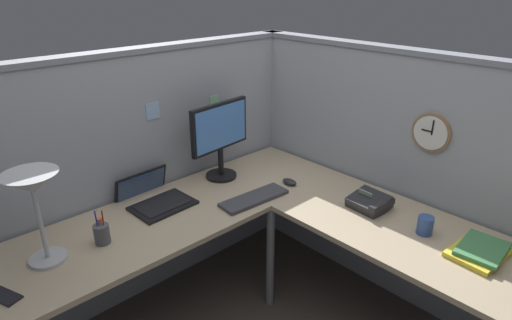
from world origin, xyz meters
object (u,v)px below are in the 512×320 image
Objects in this scene: cell_phone at (4,296)px; office_phone at (370,203)px; keyboard at (254,198)px; pen_cup at (102,234)px; desk_lamp_dome at (33,190)px; laptop at (153,197)px; computer_mouse at (290,182)px; monitor at (220,135)px; book_stack at (480,251)px; wall_clock at (432,132)px; coffee_mug at (425,225)px.

office_phone is at bearing -40.36° from cell_phone.
pen_cup is (-0.85, 0.19, 0.04)m from keyboard.
cell_phone is at bearing 160.27° from office_phone.
keyboard is 0.97× the size of desk_lamp_dome.
desk_lamp_dome is at bearing -166.06° from laptop.
computer_mouse is 0.58× the size of pen_cup.
cell_phone is (-0.88, -0.30, -0.02)m from laptop.
office_phone reaches higher than keyboard.
pen_cup is 1.25× the size of cell_phone.
pen_cup is (-0.41, -0.20, 0.03)m from laptop.
monitor is at bearing -2.03° from laptop.
keyboard is at bearing -42.00° from laptop.
computer_mouse is 1.13m from book_stack.
pen_cup reaches higher than book_stack.
laptop is at bearing 26.57° from pen_cup.
pen_cup is at bearing 150.61° from wall_clock.
pen_cup reaches higher than coffee_mug.
wall_clock is (0.31, 0.18, 0.38)m from coffee_mug.
coffee_mug is 0.44× the size of wall_clock.
desk_lamp_dome is 2.02× the size of wall_clock.
cell_phone is at bearing -168.44° from monitor.
pen_cup is (0.25, -0.04, -0.31)m from desk_lamp_dome.
coffee_mug reaches higher than keyboard.
monitor is 1.30m from coffee_mug.
book_stack is at bearing -122.95° from wall_clock.
laptop is at bearing 141.82° from keyboard.
laptop reaches higher than cell_phone.
book_stack is at bearing -66.36° from keyboard.
keyboard is (-0.06, -0.38, -0.28)m from monitor.
keyboard is at bearing 179.55° from computer_mouse.
laptop reaches higher than keyboard.
laptop is 0.59m from keyboard.
keyboard is 0.87m from pen_cup.
coffee_mug is (0.08, -0.86, 0.03)m from computer_mouse.
laptop is 0.76m from desk_lamp_dome.
monitor reaches higher than computer_mouse.
book_stack is (0.85, -1.52, -0.00)m from laptop.
laptop is 2.75× the size of cell_phone.
desk_lamp_dome is 0.45m from cell_phone.
wall_clock reaches higher than coffee_mug.
wall_clock is (0.64, -1.06, 0.13)m from monitor.
laptop reaches higher than computer_mouse.
desk_lamp_dome is 1.87m from coffee_mug.
wall_clock is (1.14, -1.07, 0.40)m from laptop.
monitor is 1.26× the size of laptop.
desk_lamp_dome is at bearing 143.63° from coffee_mug.
desk_lamp_dome is (-0.65, -0.16, 0.34)m from laptop.
monitor reaches higher than cell_phone.
computer_mouse is at bearing 120.18° from wall_clock.
computer_mouse is 1.08× the size of coffee_mug.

